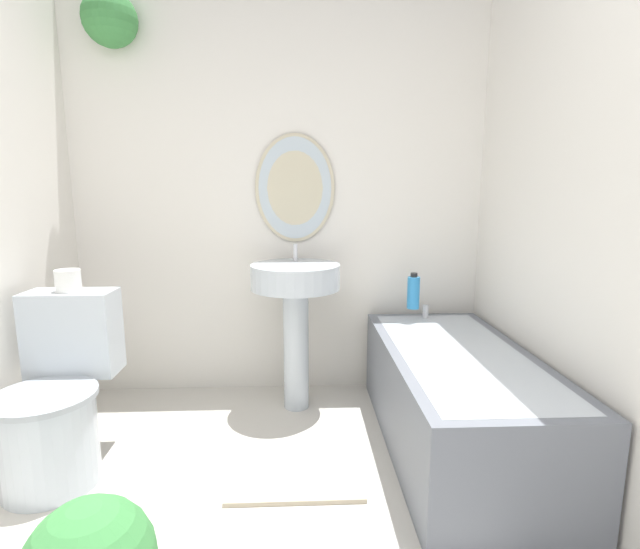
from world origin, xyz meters
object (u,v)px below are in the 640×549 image
bathtub (457,397)px  shampoo_bottle (413,292)px  toilet_paper_roll (68,281)px  toilet (57,401)px  pedestal_sink (296,299)px

bathtub → shampoo_bottle: size_ratio=6.74×
shampoo_bottle → toilet_paper_roll: toilet_paper_roll is taller
toilet → shampoo_bottle: (1.71, 0.65, 0.33)m
shampoo_bottle → toilet_paper_roll: bearing=-165.0°
toilet → pedestal_sink: bearing=29.6°
toilet → bathtub: toilet is taller
toilet → shampoo_bottle: toilet is taller
shampoo_bottle → pedestal_sink: bearing=-174.6°
pedestal_sink → shampoo_bottle: (0.68, 0.06, 0.02)m
bathtub → toilet_paper_roll: (-1.80, 0.07, 0.57)m
bathtub → toilet_paper_roll: size_ratio=12.73×
toilet → pedestal_sink: pedestal_sink is taller
toilet_paper_roll → pedestal_sink: bearing=20.8°
pedestal_sink → shampoo_bottle: 0.68m
toilet → pedestal_sink: size_ratio=0.83×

